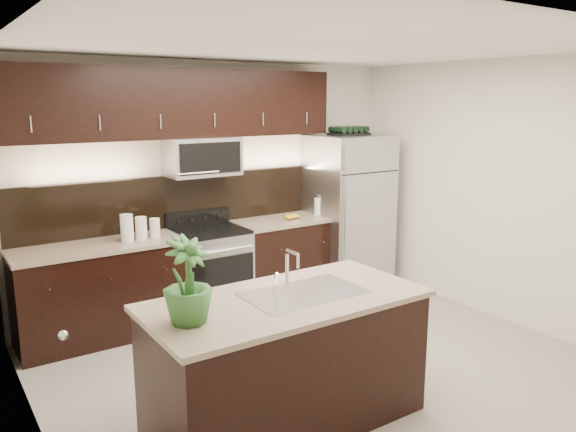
# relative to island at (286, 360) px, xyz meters

# --- Properties ---
(ground) EXTENTS (4.50, 4.50, 0.00)m
(ground) POSITION_rel_island_xyz_m (0.74, 0.52, -0.47)
(ground) COLOR gray
(ground) RESTS_ON ground
(room_walls) EXTENTS (4.52, 4.02, 2.71)m
(room_walls) POSITION_rel_island_xyz_m (0.63, 0.49, 1.22)
(room_walls) COLOR beige
(room_walls) RESTS_ON ground
(counter_run) EXTENTS (3.51, 0.65, 0.94)m
(counter_run) POSITION_rel_island_xyz_m (0.29, 2.21, -0.00)
(counter_run) COLOR black
(counter_run) RESTS_ON ground
(upper_fixtures) EXTENTS (3.49, 0.40, 1.66)m
(upper_fixtures) POSITION_rel_island_xyz_m (0.31, 2.36, 1.67)
(upper_fixtures) COLOR black
(upper_fixtures) RESTS_ON counter_run
(island) EXTENTS (1.96, 0.96, 0.94)m
(island) POSITION_rel_island_xyz_m (0.00, 0.00, 0.00)
(island) COLOR black
(island) RESTS_ON ground
(sink_faucet) EXTENTS (0.84, 0.50, 0.28)m
(sink_faucet) POSITION_rel_island_xyz_m (0.15, 0.01, 0.48)
(sink_faucet) COLOR silver
(sink_faucet) RESTS_ON island
(refrigerator) EXTENTS (0.90, 0.81, 1.87)m
(refrigerator) POSITION_rel_island_xyz_m (2.35, 2.15, 0.46)
(refrigerator) COLOR #B2B2B7
(refrigerator) RESTS_ON ground
(wine_rack) EXTENTS (0.46, 0.29, 0.11)m
(wine_rack) POSITION_rel_island_xyz_m (2.35, 2.15, 1.45)
(wine_rack) COLOR black
(wine_rack) RESTS_ON refrigerator
(plant) EXTENTS (0.39, 0.39, 0.54)m
(plant) POSITION_rel_island_xyz_m (-0.74, -0.04, 0.74)
(plant) COLOR #285823
(plant) RESTS_ON island
(canisters) EXTENTS (0.40, 0.14, 0.27)m
(canisters) POSITION_rel_island_xyz_m (-0.29, 2.17, 0.59)
(canisters) COLOR silver
(canisters) RESTS_ON counter_run
(french_press) EXTENTS (0.11, 0.11, 0.32)m
(french_press) POSITION_rel_island_xyz_m (1.91, 2.16, 0.59)
(french_press) COLOR silver
(french_press) RESTS_ON counter_run
(bananas) EXTENTS (0.24, 0.21, 0.06)m
(bananas) POSITION_rel_island_xyz_m (1.44, 2.13, 0.50)
(bananas) COLOR gold
(bananas) RESTS_ON counter_run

